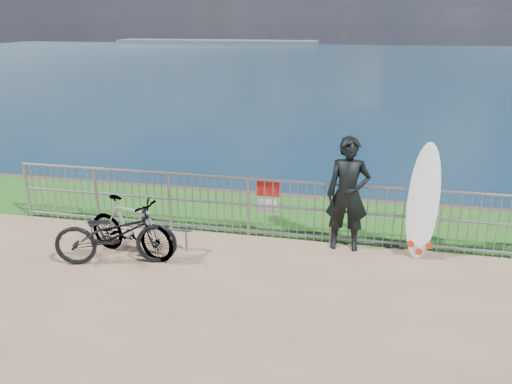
% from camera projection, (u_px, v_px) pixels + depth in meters
% --- Properties ---
extents(grass_strip, '(120.00, 120.00, 0.00)m').
position_uv_depth(grass_strip, '(284.00, 215.00, 10.09)').
color(grass_strip, '#1C5317').
rests_on(grass_strip, ground).
extents(seascape, '(260.00, 260.00, 5.00)m').
position_uv_depth(seascape, '(217.00, 45.00, 153.70)').
color(seascape, brown).
rests_on(seascape, ground).
extents(railing, '(10.06, 0.10, 1.13)m').
position_uv_depth(railing, '(276.00, 208.00, 8.89)').
color(railing, gray).
rests_on(railing, ground).
extents(surfer, '(0.72, 0.47, 1.97)m').
position_uv_depth(surfer, '(348.00, 194.00, 8.37)').
color(surfer, black).
rests_on(surfer, ground).
extents(surfboard, '(0.58, 0.53, 1.92)m').
position_uv_depth(surfboard, '(423.00, 206.00, 8.15)').
color(surfboard, white).
rests_on(surfboard, ground).
extents(bicycle_near, '(2.06, 1.18, 1.02)m').
position_uv_depth(bicycle_near, '(116.00, 234.00, 7.99)').
color(bicycle_near, black).
rests_on(bicycle_near, ground).
extents(bicycle_far, '(1.78, 0.91, 1.03)m').
position_uv_depth(bicycle_far, '(131.00, 227.00, 8.25)').
color(bicycle_far, black).
rests_on(bicycle_far, ground).
extents(bike_rack, '(1.96, 0.05, 0.41)m').
position_uv_depth(bike_rack, '(138.00, 229.00, 8.62)').
color(bike_rack, gray).
rests_on(bike_rack, ground).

